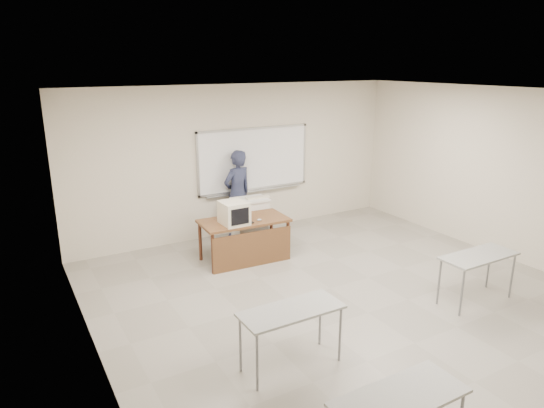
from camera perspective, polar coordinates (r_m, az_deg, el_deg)
floor at (r=7.14m, az=11.21°, el=-12.48°), size 7.00×8.00×0.01m
whiteboard at (r=9.90m, az=-2.13°, el=5.19°), size 2.48×0.10×1.31m
student_desks at (r=6.01m, az=20.18°, el=-11.76°), size 4.40×2.20×0.73m
instructor_desk at (r=8.47m, az=-2.97°, el=-3.27°), size 1.53×0.77×0.75m
podium at (r=9.28m, az=-2.57°, el=-2.09°), size 0.66×0.48×0.92m
crt_monitor at (r=8.23m, az=-4.52°, el=-1.06°), size 0.43×0.48×0.41m
laptop at (r=8.33m, az=-3.56°, el=-1.82°), size 0.30×0.27×0.22m
mouse at (r=8.41m, az=-1.50°, el=-1.87°), size 0.10×0.08×0.04m
keyboard at (r=9.19m, az=-1.71°, el=0.80°), size 0.47×0.20×0.03m
presenter at (r=9.68m, az=-4.08°, el=1.22°), size 0.72×0.56×1.75m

